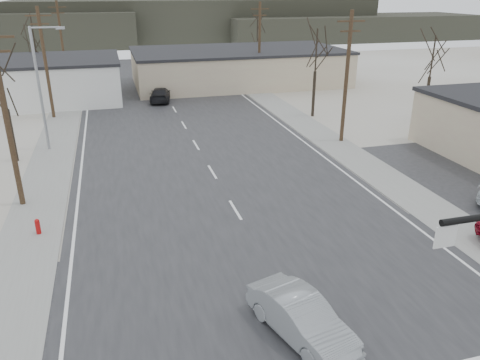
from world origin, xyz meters
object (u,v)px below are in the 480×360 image
object	(u,v)px
car_far_b	(98,68)
sedan_crossing	(301,317)
fire_hydrant	(38,226)
car_far_a	(161,94)

from	to	relation	value
car_far_b	sedan_crossing	bearing A→B (deg)	-93.93
car_far_b	fire_hydrant	bearing A→B (deg)	-103.94
fire_hydrant	car_far_b	distance (m)	48.93
sedan_crossing	fire_hydrant	bearing A→B (deg)	116.05
fire_hydrant	car_far_b	size ratio (longest dim) A/B	0.20
sedan_crossing	car_far_b	bearing A→B (deg)	79.51
fire_hydrant	sedan_crossing	distance (m)	14.30
fire_hydrant	car_far_b	bearing A→B (deg)	86.84
sedan_crossing	car_far_a	distance (m)	38.53
sedan_crossing	car_far_a	xyz separation A→B (m)	(-0.49, 38.53, -0.03)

